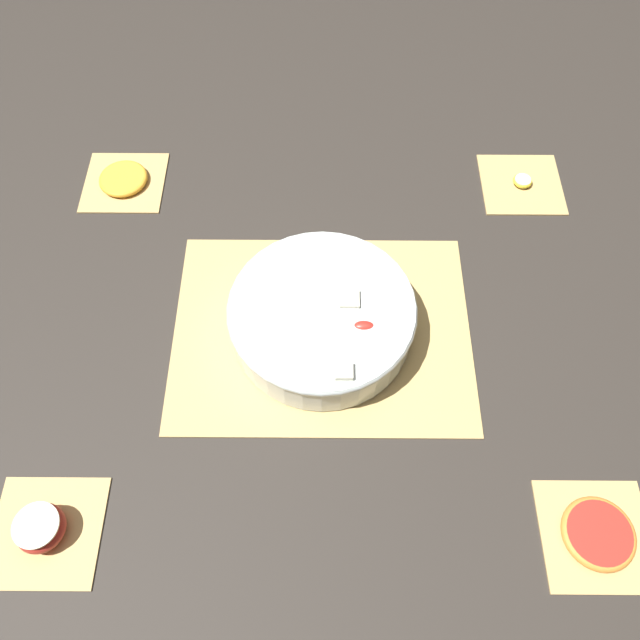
{
  "coord_description": "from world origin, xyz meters",
  "views": [
    {
      "loc": [
        -0.0,
        0.48,
        0.84
      ],
      "look_at": [
        0.0,
        0.0,
        0.03
      ],
      "focal_mm": 35.0,
      "sensor_mm": 36.0,
      "label": 1
    }
  ],
  "objects_px": {
    "apple_half": "(38,528)",
    "banana_coin_single": "(521,181)",
    "grapefruit_slice": "(596,534)",
    "fruit_salad_bowl": "(320,316)",
    "orange_slice_whole": "(122,179)"
  },
  "relations": [
    {
      "from": "orange_slice_whole",
      "to": "fruit_salad_bowl",
      "type": "bearing_deg",
      "value": 139.58
    },
    {
      "from": "fruit_salad_bowl",
      "to": "apple_half",
      "type": "bearing_deg",
      "value": 40.49
    },
    {
      "from": "apple_half",
      "to": "orange_slice_whole",
      "type": "bearing_deg",
      "value": -90.0
    },
    {
      "from": "fruit_salad_bowl",
      "to": "banana_coin_single",
      "type": "height_order",
      "value": "fruit_salad_bowl"
    },
    {
      "from": "apple_half",
      "to": "grapefruit_slice",
      "type": "height_order",
      "value": "apple_half"
    },
    {
      "from": "fruit_salad_bowl",
      "to": "grapefruit_slice",
      "type": "height_order",
      "value": "fruit_salad_bowl"
    },
    {
      "from": "banana_coin_single",
      "to": "fruit_salad_bowl",
      "type": "bearing_deg",
      "value": 40.45
    },
    {
      "from": "fruit_salad_bowl",
      "to": "orange_slice_whole",
      "type": "bearing_deg",
      "value": -40.42
    },
    {
      "from": "grapefruit_slice",
      "to": "fruit_salad_bowl",
      "type": "bearing_deg",
      "value": -40.51
    },
    {
      "from": "apple_half",
      "to": "banana_coin_single",
      "type": "bearing_deg",
      "value": -139.53
    },
    {
      "from": "orange_slice_whole",
      "to": "grapefruit_slice",
      "type": "height_order",
      "value": "grapefruit_slice"
    },
    {
      "from": "banana_coin_single",
      "to": "grapefruit_slice",
      "type": "height_order",
      "value": "grapefruit_slice"
    },
    {
      "from": "fruit_salad_bowl",
      "to": "orange_slice_whole",
      "type": "xyz_separation_m",
      "value": [
        0.36,
        -0.31,
        -0.03
      ]
    },
    {
      "from": "fruit_salad_bowl",
      "to": "banana_coin_single",
      "type": "distance_m",
      "value": 0.47
    },
    {
      "from": "apple_half",
      "to": "orange_slice_whole",
      "type": "relative_size",
      "value": 0.74
    }
  ]
}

